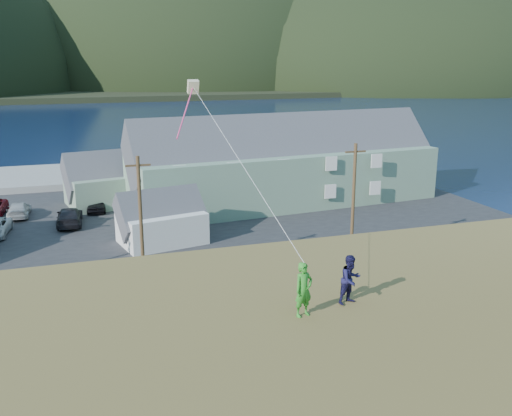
{
  "coord_description": "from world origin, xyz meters",
  "views": [
    {
      "loc": [
        -4.29,
        -34.58,
        14.92
      ],
      "look_at": [
        2.88,
        -12.49,
        8.8
      ],
      "focal_mm": 40.0,
      "sensor_mm": 36.0,
      "label": 1
    }
  ],
  "objects_px": {
    "shed_white": "(162,219)",
    "kite_flyer_navy": "(350,280)",
    "wharf": "(61,177)",
    "lodge": "(286,163)",
    "shed_palegreen_far": "(117,180)",
    "kite_flyer_green": "(304,290)"
  },
  "relations": [
    {
      "from": "wharf",
      "to": "lodge",
      "type": "relative_size",
      "value": 0.78
    },
    {
      "from": "shed_palegreen_far",
      "to": "kite_flyer_green",
      "type": "xyz_separation_m",
      "value": [
        2.27,
        -44.87,
        5.41
      ]
    },
    {
      "from": "kite_flyer_navy",
      "to": "lodge",
      "type": "bearing_deg",
      "value": 54.94
    },
    {
      "from": "lodge",
      "to": "shed_palegreen_far",
      "type": "bearing_deg",
      "value": 157.69
    },
    {
      "from": "lodge",
      "to": "shed_palegreen_far",
      "type": "relative_size",
      "value": 2.95
    },
    {
      "from": "kite_flyer_green",
      "to": "shed_white",
      "type": "bearing_deg",
      "value": 73.49
    },
    {
      "from": "shed_white",
      "to": "kite_flyer_navy",
      "type": "xyz_separation_m",
      "value": [
        1.7,
        -29.76,
        5.87
      ]
    },
    {
      "from": "lodge",
      "to": "kite_flyer_navy",
      "type": "bearing_deg",
      "value": -113.48
    },
    {
      "from": "shed_white",
      "to": "shed_palegreen_far",
      "type": "xyz_separation_m",
      "value": [
        -2.37,
        14.71,
        0.51
      ]
    },
    {
      "from": "wharf",
      "to": "shed_palegreen_far",
      "type": "distance_m",
      "value": 16.01
    },
    {
      "from": "lodge",
      "to": "kite_flyer_green",
      "type": "bearing_deg",
      "value": -115.63
    },
    {
      "from": "shed_white",
      "to": "shed_palegreen_far",
      "type": "height_order",
      "value": "shed_palegreen_far"
    },
    {
      "from": "shed_white",
      "to": "kite_flyer_green",
      "type": "height_order",
      "value": "kite_flyer_green"
    },
    {
      "from": "shed_white",
      "to": "kite_flyer_navy",
      "type": "bearing_deg",
      "value": -98.93
    },
    {
      "from": "kite_flyer_navy",
      "to": "shed_palegreen_far",
      "type": "bearing_deg",
      "value": 78.24
    },
    {
      "from": "kite_flyer_green",
      "to": "kite_flyer_navy",
      "type": "bearing_deg",
      "value": -3.79
    },
    {
      "from": "wharf",
      "to": "kite_flyer_navy",
      "type": "distance_m",
      "value": 60.51
    },
    {
      "from": "wharf",
      "to": "shed_white",
      "type": "height_order",
      "value": "shed_white"
    },
    {
      "from": "shed_white",
      "to": "kite_flyer_green",
      "type": "relative_size",
      "value": 4.5
    },
    {
      "from": "shed_palegreen_far",
      "to": "lodge",
      "type": "bearing_deg",
      "value": -28.11
    },
    {
      "from": "wharf",
      "to": "shed_palegreen_far",
      "type": "xyz_separation_m",
      "value": [
        5.83,
        -14.74,
        2.2
      ]
    },
    {
      "from": "shed_palegreen_far",
      "to": "kite_flyer_green",
      "type": "height_order",
      "value": "kite_flyer_green"
    }
  ]
}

